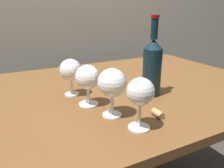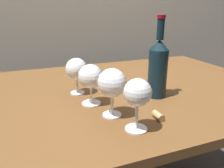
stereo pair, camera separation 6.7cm
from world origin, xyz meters
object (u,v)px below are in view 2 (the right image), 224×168
at_px(wine_glass_chardonnay, 138,94).
at_px(cork, 158,116).
at_px(wine_glass_amber, 76,69).
at_px(wine_glass_empty, 112,84).
at_px(wine_bottle, 158,67).
at_px(wine_glass_port, 91,77).

height_order(wine_glass_chardonnay, cork, wine_glass_chardonnay).
bearing_deg(wine_glass_amber, cork, -59.04).
distance_m(wine_glass_chardonnay, wine_glass_empty, 0.11).
bearing_deg(wine_glass_chardonnay, wine_glass_amber, 105.05).
bearing_deg(wine_glass_empty, wine_bottle, 22.96).
bearing_deg(cork, wine_glass_amber, 120.96).
bearing_deg(wine_glass_port, wine_glass_chardonnay, -72.69).
relative_size(wine_glass_port, wine_bottle, 0.48).
bearing_deg(wine_glass_chardonnay, wine_glass_empty, 106.89).
xyz_separation_m(wine_glass_empty, cork, (0.12, -0.07, -0.10)).
bearing_deg(wine_bottle, wine_glass_amber, 153.67).
relative_size(wine_glass_port, cork, 3.44).
bearing_deg(cork, wine_glass_port, 130.81).
relative_size(wine_glass_amber, cork, 3.41).
relative_size(wine_glass_chardonnay, wine_bottle, 0.50).
bearing_deg(wine_glass_amber, wine_glass_port, -79.22).
bearing_deg(wine_bottle, wine_glass_port, 175.82).
distance_m(wine_glass_empty, wine_glass_port, 0.12).
height_order(wine_glass_empty, cork, wine_glass_empty).
bearing_deg(wine_glass_port, wine_bottle, -4.18).
xyz_separation_m(wine_glass_port, cork, (0.16, -0.18, -0.09)).
xyz_separation_m(wine_glass_chardonnay, wine_glass_port, (-0.07, 0.22, -0.01)).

